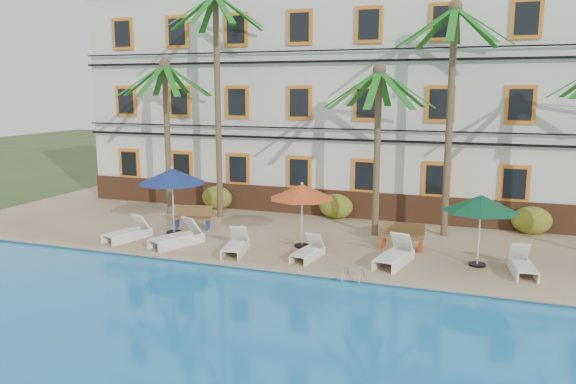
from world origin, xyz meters
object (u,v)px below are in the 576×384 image
at_px(pool_ladder, 353,280).
at_px(umbrella_blue, 172,176).
at_px(lounger_f, 522,265).
at_px(bench_left, 193,217).
at_px(palm_c, 378,125).
at_px(bench_right, 402,236).
at_px(lounger_b, 178,237).
at_px(lounger_d, 308,251).
at_px(umbrella_green, 481,204).
at_px(lounger_a, 128,232).
at_px(palm_d, 451,90).
at_px(lounger_c, 236,245).
at_px(umbrella_red, 302,192).
at_px(palm_a, 166,114).
at_px(palm_b, 217,77).
at_px(lounger_e, 394,255).

bearing_deg(pool_ladder, umbrella_blue, 159.61).
bearing_deg(lounger_f, bench_left, 172.50).
distance_m(palm_c, bench_right, 4.29).
bearing_deg(lounger_f, lounger_b, -176.03).
height_order(umbrella_blue, lounger_d, umbrella_blue).
relative_size(umbrella_green, lounger_a, 1.20).
distance_m(lounger_d, bench_left, 6.19).
height_order(palm_d, lounger_d, palm_d).
bearing_deg(lounger_c, lounger_f, 5.94).
bearing_deg(lounger_b, umbrella_red, 17.04).
bearing_deg(palm_a, lounger_d, -28.86).
relative_size(palm_a, palm_c, 1.06).
bearing_deg(palm_d, lounger_b, -152.49).
height_order(palm_b, lounger_d, palm_b).
relative_size(palm_a, bench_left, 4.41).
distance_m(palm_b, palm_c, 7.36).
distance_m(bench_left, pool_ladder, 8.61).
relative_size(umbrella_blue, bench_left, 1.70).
relative_size(palm_b, lounger_f, 5.24).
relative_size(lounger_c, lounger_e, 0.90).
bearing_deg(lounger_e, lounger_d, -173.07).
distance_m(umbrella_blue, lounger_e, 9.06).
distance_m(palm_a, lounger_f, 15.70).
xyz_separation_m(umbrella_red, bench_right, (3.44, 0.97, -1.54)).
bearing_deg(lounger_d, palm_c, 68.19).
bearing_deg(umbrella_blue, lounger_b, -54.57).
relative_size(lounger_d, lounger_f, 0.93).
height_order(palm_d, umbrella_red, palm_d).
distance_m(palm_a, pool_ladder, 12.43).
bearing_deg(umbrella_red, umbrella_blue, 179.18).
xyz_separation_m(umbrella_green, lounger_c, (-7.93, -1.30, -1.76)).
relative_size(palm_a, pool_ladder, 9.30).
distance_m(lounger_c, lounger_d, 2.58).
bearing_deg(pool_ladder, lounger_e, 64.90).
relative_size(lounger_a, bench_right, 1.31).
xyz_separation_m(lounger_a, lounger_b, (2.16, -0.05, 0.02)).
distance_m(palm_d, bench_left, 11.23).
bearing_deg(umbrella_red, lounger_c, -142.47).
bearing_deg(lounger_a, lounger_e, 1.96).
distance_m(umbrella_red, umbrella_green, 6.01).
relative_size(palm_b, lounger_c, 5.11).
distance_m(lounger_b, bench_left, 2.55).
height_order(bench_left, pool_ladder, bench_left).
height_order(lounger_b, pool_ladder, lounger_b).
bearing_deg(lounger_b, umbrella_green, 6.34).
relative_size(lounger_b, bench_right, 1.42).
distance_m(umbrella_red, lounger_a, 6.83).
relative_size(palm_c, pool_ladder, 8.79).
height_order(palm_a, palm_c, palm_a).
bearing_deg(pool_ladder, palm_d, 71.17).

